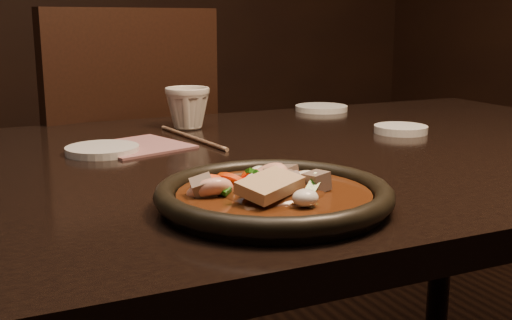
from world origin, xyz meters
name	(u,v)px	position (x,y,z in m)	size (l,w,h in m)	color
table	(263,199)	(0.00, 0.00, 0.67)	(1.60, 0.90, 0.75)	black
chair	(112,192)	(-0.12, 0.64, 0.54)	(0.58, 0.58, 0.99)	black
plate	(274,196)	(-0.12, -0.28, 0.76)	(0.28, 0.28, 0.03)	black
stirfry	(268,191)	(-0.12, -0.27, 0.77)	(0.17, 0.16, 0.06)	#3E1C0B
soy_dish	(401,129)	(0.33, 0.07, 0.76)	(0.10, 0.10, 0.01)	white
saucer_left	(102,150)	(-0.24, 0.12, 0.76)	(0.12, 0.12, 0.01)	white
saucer_right	(321,108)	(0.34, 0.39, 0.76)	(0.12, 0.12, 0.01)	white
tea_cup	(188,107)	(-0.03, 0.29, 0.79)	(0.09, 0.08, 0.09)	beige
chopsticks	(192,138)	(-0.06, 0.17, 0.75)	(0.04, 0.26, 0.01)	tan
napkin	(138,146)	(-0.17, 0.14, 0.75)	(0.15, 0.15, 0.00)	#925A5A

